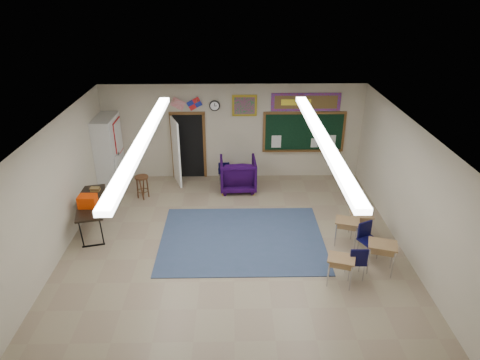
{
  "coord_description": "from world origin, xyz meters",
  "views": [
    {
      "loc": [
        0.0,
        -8.1,
        5.9
      ],
      "look_at": [
        0.16,
        1.5,
        1.29
      ],
      "focal_mm": 32.0,
      "sensor_mm": 36.0,
      "label": 1
    }
  ],
  "objects_px": {
    "student_desk_front_right": "(360,224)",
    "wingback_armchair": "(238,174)",
    "student_desk_front_left": "(346,231)",
    "wooden_stool": "(143,187)",
    "folding_table": "(93,214)"
  },
  "relations": [
    {
      "from": "wingback_armchair",
      "to": "student_desk_front_left",
      "type": "relative_size",
      "value": 1.63
    },
    {
      "from": "student_desk_front_right",
      "to": "wingback_armchair",
      "type": "bearing_deg",
      "value": 143.43
    },
    {
      "from": "student_desk_front_right",
      "to": "folding_table",
      "type": "bearing_deg",
      "value": -178.8
    },
    {
      "from": "wingback_armchair",
      "to": "student_desk_front_left",
      "type": "height_order",
      "value": "wingback_armchair"
    },
    {
      "from": "wingback_armchair",
      "to": "folding_table",
      "type": "bearing_deg",
      "value": 28.47
    },
    {
      "from": "folding_table",
      "to": "wooden_stool",
      "type": "distance_m",
      "value": 1.92
    },
    {
      "from": "student_desk_front_left",
      "to": "student_desk_front_right",
      "type": "xyz_separation_m",
      "value": [
        0.43,
        0.33,
        -0.01
      ]
    },
    {
      "from": "student_desk_front_right",
      "to": "folding_table",
      "type": "xyz_separation_m",
      "value": [
        -6.7,
        0.49,
        0.07
      ]
    },
    {
      "from": "student_desk_front_right",
      "to": "wooden_stool",
      "type": "relative_size",
      "value": 0.95
    },
    {
      "from": "student_desk_front_left",
      "to": "wooden_stool",
      "type": "xyz_separation_m",
      "value": [
        -5.34,
        2.49,
        -0.02
      ]
    },
    {
      "from": "student_desk_front_right",
      "to": "folding_table",
      "type": "height_order",
      "value": "folding_table"
    },
    {
      "from": "wooden_stool",
      "to": "student_desk_front_right",
      "type": "bearing_deg",
      "value": -20.52
    },
    {
      "from": "wingback_armchair",
      "to": "student_desk_front_left",
      "type": "bearing_deg",
      "value": 128.17
    },
    {
      "from": "student_desk_front_right",
      "to": "student_desk_front_left",
      "type": "bearing_deg",
      "value": -137.03
    },
    {
      "from": "student_desk_front_right",
      "to": "wooden_stool",
      "type": "height_order",
      "value": "wooden_stool"
    }
  ]
}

